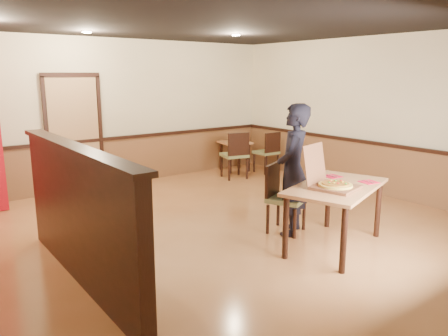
# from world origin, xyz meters

# --- Properties ---
(floor) EXTENTS (7.00, 7.00, 0.00)m
(floor) POSITION_xyz_m (0.00, 0.00, 0.00)
(floor) COLOR #BF7E4A
(floor) RESTS_ON ground
(ceiling) EXTENTS (7.00, 7.00, 0.00)m
(ceiling) POSITION_xyz_m (0.00, 0.00, 2.80)
(ceiling) COLOR black
(ceiling) RESTS_ON wall_back
(wall_back) EXTENTS (7.00, 0.00, 7.00)m
(wall_back) POSITION_xyz_m (0.00, 3.50, 1.40)
(wall_back) COLOR beige
(wall_back) RESTS_ON floor
(wall_right) EXTENTS (0.00, 7.00, 7.00)m
(wall_right) POSITION_xyz_m (3.50, 0.00, 1.40)
(wall_right) COLOR beige
(wall_right) RESTS_ON floor
(wainscot_back) EXTENTS (7.00, 0.04, 0.90)m
(wainscot_back) POSITION_xyz_m (0.00, 3.47, 0.45)
(wainscot_back) COLOR brown
(wainscot_back) RESTS_ON floor
(chair_rail_back) EXTENTS (7.00, 0.06, 0.06)m
(chair_rail_back) POSITION_xyz_m (0.00, 3.45, 0.92)
(chair_rail_back) COLOR black
(chair_rail_back) RESTS_ON wall_back
(wainscot_right) EXTENTS (0.04, 7.00, 0.90)m
(wainscot_right) POSITION_xyz_m (3.47, 0.00, 0.45)
(wainscot_right) COLOR brown
(wainscot_right) RESTS_ON floor
(chair_rail_right) EXTENTS (0.06, 7.00, 0.06)m
(chair_rail_right) POSITION_xyz_m (3.45, 0.00, 0.92)
(chair_rail_right) COLOR black
(chair_rail_right) RESTS_ON wall_right
(back_door) EXTENTS (0.90, 0.06, 2.10)m
(back_door) POSITION_xyz_m (-0.80, 3.46, 1.05)
(back_door) COLOR tan
(back_door) RESTS_ON wall_back
(booth_partition) EXTENTS (0.20, 3.10, 1.44)m
(booth_partition) POSITION_xyz_m (-2.00, -0.20, 0.74)
(booth_partition) COLOR black
(booth_partition) RESTS_ON floor
(spot_b) EXTENTS (0.14, 0.14, 0.02)m
(spot_b) POSITION_xyz_m (-0.80, 2.50, 2.78)
(spot_b) COLOR #FFD6B2
(spot_b) RESTS_ON ceiling
(spot_c) EXTENTS (0.14, 0.14, 0.02)m
(spot_c) POSITION_xyz_m (1.40, 1.50, 2.78)
(spot_c) COLOR #FFD6B2
(spot_c) RESTS_ON ceiling
(main_table) EXTENTS (1.69, 1.28, 0.80)m
(main_table) POSITION_xyz_m (0.84, -1.20, 0.69)
(main_table) COLOR #B67B4C
(main_table) RESTS_ON floor
(diner_chair) EXTENTS (0.62, 0.62, 0.94)m
(diner_chair) POSITION_xyz_m (0.72, -0.38, 0.51)
(diner_chair) COLOR olive
(diner_chair) RESTS_ON floor
(side_chair_left) EXTENTS (0.58, 0.58, 0.97)m
(side_chair_left) POSITION_xyz_m (2.15, 2.43, 0.53)
(side_chair_left) COLOR olive
(side_chair_left) RESTS_ON floor
(side_chair_right) EXTENTS (0.45, 0.45, 0.90)m
(side_chair_right) POSITION_xyz_m (3.06, 2.43, 0.49)
(side_chair_right) COLOR olive
(side_chair_right) RESTS_ON floor
(side_table) EXTENTS (0.73, 0.73, 0.66)m
(side_table) POSITION_xyz_m (2.62, 3.05, 0.49)
(side_table) COLOR #B67B4C
(side_table) RESTS_ON floor
(diner) EXTENTS (0.77, 0.72, 1.76)m
(diner) POSITION_xyz_m (0.77, -0.52, 0.88)
(diner) COLOR black
(diner) RESTS_ON floor
(pizza_box) EXTENTS (0.60, 0.66, 0.51)m
(pizza_box) POSITION_xyz_m (0.68, -1.25, 0.86)
(pizza_box) COLOR brown
(pizza_box) RESTS_ON main_table
(pizza) EXTENTS (0.42, 0.42, 0.03)m
(pizza) POSITION_xyz_m (0.69, -1.30, 0.85)
(pizza) COLOR #E6C753
(pizza) RESTS_ON pizza_box
(napkin_near) EXTENTS (0.24, 0.24, 0.01)m
(napkin_near) POSITION_xyz_m (1.29, -1.34, 0.80)
(napkin_near) COLOR red
(napkin_near) RESTS_ON main_table
(napkin_far) EXTENTS (0.23, 0.23, 0.01)m
(napkin_far) POSITION_xyz_m (1.17, -0.85, 0.80)
(napkin_far) COLOR red
(napkin_far) RESTS_ON main_table
(condiment) EXTENTS (0.06, 0.06, 0.15)m
(condiment) POSITION_xyz_m (2.52, 2.99, 0.74)
(condiment) COLOR brown
(condiment) RESTS_ON side_table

